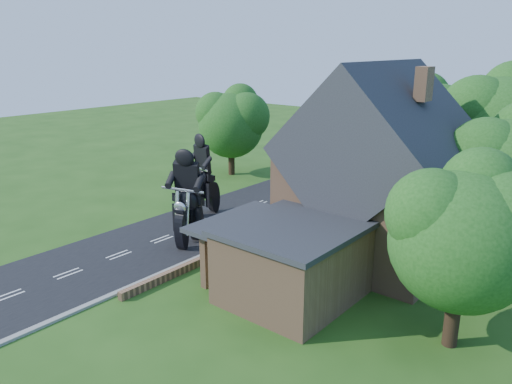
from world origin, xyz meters
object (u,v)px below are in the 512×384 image
Objects in this scene: house at (378,177)px; motorcycle_follow at (204,203)px; motorcycle_lead at (189,231)px; garden_wall at (272,229)px; annex at (291,260)px.

motorcycle_follow is (-11.79, -1.23, -3.52)m from house.
house is 10.81m from motorcycle_lead.
house is (6.19, 1.00, 4.14)m from garden_wall.
motorcycle_lead is (-7.98, 1.28, -0.93)m from annex.
annex is 3.98× the size of motorcycle_follow.
house is at bearing 84.76° from annex.
garden_wall is 8.19m from annex.
garden_wall is 12.21× the size of motorcycle_lead.
garden_wall is at bearing 133.84° from annex.
motorcycle_follow is (-11.16, 5.57, -0.94)m from annex.
motorcycle_follow is at bearing -177.61° from garden_wall.
motorcycle_follow is at bearing 153.50° from annex.
annex is at bearing 165.02° from motorcycle_follow.
annex is (5.57, -5.80, 1.57)m from garden_wall.
motorcycle_lead is (-2.41, -4.52, 0.64)m from garden_wall.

